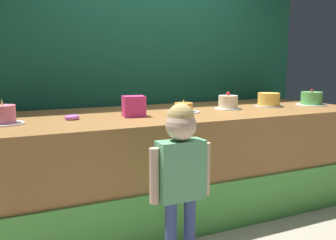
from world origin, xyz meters
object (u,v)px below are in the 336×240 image
(child_figure, at_px, (181,165))
(cake_far_right, at_px, (311,99))
(cake_left, at_px, (184,108))
(cake_center, at_px, (228,103))
(cake_far_left, at_px, (3,116))
(pink_box, at_px, (134,106))
(cake_right, at_px, (269,100))
(donut, at_px, (72,117))

(child_figure, bearing_deg, cake_far_right, 23.40)
(child_figure, distance_m, cake_left, 1.13)
(cake_center, bearing_deg, cake_far_right, -5.17)
(cake_left, distance_m, cake_far_right, 1.55)
(child_figure, height_order, cake_far_left, child_figure)
(cake_far_left, xyz_separation_m, cake_center, (2.06, 0.04, 0.00))
(pink_box, height_order, cake_center, pink_box)
(cake_far_left, height_order, cake_right, cake_far_left)
(child_figure, height_order, pink_box, child_figure)
(pink_box, relative_size, cake_far_right, 0.56)
(pink_box, xyz_separation_m, cake_far_right, (2.06, -0.01, -0.02))
(donut, distance_m, cake_far_right, 2.57)
(donut, xyz_separation_m, cake_far_right, (2.57, -0.06, 0.05))
(cake_right, distance_m, cake_far_right, 0.52)
(cake_far_left, bearing_deg, donut, 0.91)
(pink_box, xyz_separation_m, cake_far_left, (-1.03, 0.05, -0.02))
(child_figure, relative_size, cake_right, 3.85)
(cake_far_right, bearing_deg, cake_center, 174.83)
(pink_box, height_order, cake_far_right, pink_box)
(cake_left, height_order, cake_far_right, cake_far_right)
(cake_far_left, distance_m, cake_right, 2.57)
(cake_left, xyz_separation_m, cake_far_right, (1.54, -0.07, 0.03))
(cake_far_left, bearing_deg, child_figure, -43.66)
(child_figure, distance_m, pink_box, 0.96)
(cake_right, bearing_deg, cake_far_right, -10.36)
(cake_center, bearing_deg, cake_right, 0.11)
(pink_box, bearing_deg, child_figure, -91.60)
(child_figure, height_order, cake_left, child_figure)
(child_figure, xyz_separation_m, pink_box, (0.03, 0.91, 0.29))
(pink_box, xyz_separation_m, cake_right, (1.54, 0.08, -0.02))
(cake_left, distance_m, cake_center, 0.52)
(child_figure, bearing_deg, cake_right, 32.40)
(pink_box, bearing_deg, cake_center, 4.63)
(cake_far_left, bearing_deg, pink_box, -2.56)
(cake_left, bearing_deg, child_figure, -119.13)
(child_figure, bearing_deg, cake_center, 43.33)
(cake_right, bearing_deg, pink_box, -176.88)
(child_figure, height_order, cake_right, child_figure)
(pink_box, relative_size, cake_left, 0.60)
(donut, relative_size, cake_far_left, 0.38)
(pink_box, distance_m, cake_left, 0.52)
(cake_far_right, bearing_deg, pink_box, 179.73)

